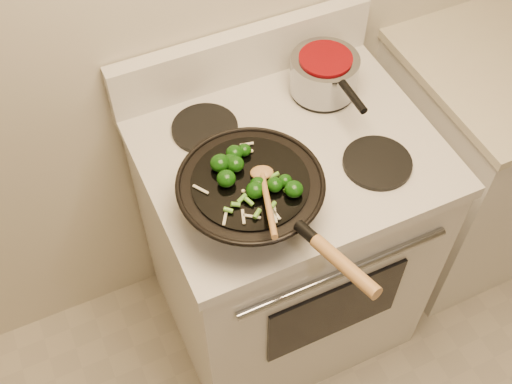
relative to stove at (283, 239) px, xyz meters
name	(u,v)px	position (x,y,z in m)	size (l,w,h in m)	color
stove	(283,239)	(0.00, 0.00, 0.00)	(0.78, 0.67, 1.08)	silver
counter_unit	(502,149)	(0.90, 0.03, -0.01)	(0.83, 0.62, 0.91)	white
wok	(252,195)	(-0.18, -0.16, 0.52)	(0.35, 0.57, 0.17)	black
stirfry	(245,173)	(-0.19, -0.14, 0.58)	(0.22, 0.24, 0.04)	#0E3908
wooden_spoon	(265,190)	(-0.17, -0.21, 0.60)	(0.11, 0.24, 0.08)	#A0713F
saucepan	(324,73)	(0.18, 0.15, 0.52)	(0.19, 0.31, 0.11)	gray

